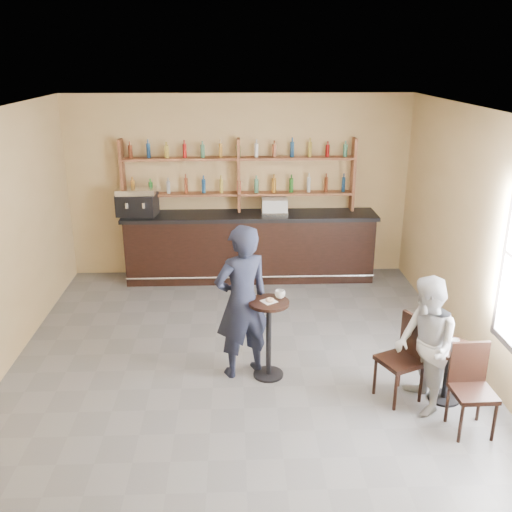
{
  "coord_description": "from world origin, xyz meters",
  "views": [
    {
      "loc": [
        -0.08,
        -6.42,
        3.82
      ],
      "look_at": [
        0.2,
        0.8,
        1.25
      ],
      "focal_mm": 40.0,
      "sensor_mm": 36.0,
      "label": 1
    }
  ],
  "objects_px": {
    "cafe_table": "(447,373)",
    "espresso_machine": "(137,202)",
    "bar_counter": "(250,246)",
    "pedestal_table": "(269,339)",
    "pastry_case": "(274,206)",
    "patron_second": "(425,346)",
    "man_main": "(242,302)",
    "chair_west": "(400,360)",
    "chair_south": "(473,392)"
  },
  "relations": [
    {
      "from": "cafe_table",
      "to": "espresso_machine",
      "type": "bearing_deg",
      "value": 136.18
    },
    {
      "from": "bar_counter",
      "to": "pedestal_table",
      "type": "bearing_deg",
      "value": -87.71
    },
    {
      "from": "bar_counter",
      "to": "pastry_case",
      "type": "bearing_deg",
      "value": 0.0
    },
    {
      "from": "pastry_case",
      "to": "patron_second",
      "type": "distance_m",
      "value": 4.33
    },
    {
      "from": "man_main",
      "to": "chair_west",
      "type": "bearing_deg",
      "value": 135.84
    },
    {
      "from": "cafe_table",
      "to": "chair_south",
      "type": "distance_m",
      "value": 0.62
    },
    {
      "from": "pastry_case",
      "to": "man_main",
      "type": "xyz_separation_m",
      "value": [
        -0.62,
        -3.24,
        -0.35
      ]
    },
    {
      "from": "chair_south",
      "to": "patron_second",
      "type": "relative_size",
      "value": 0.61
    },
    {
      "from": "espresso_machine",
      "to": "chair_south",
      "type": "bearing_deg",
      "value": -39.89
    },
    {
      "from": "man_main",
      "to": "chair_south",
      "type": "xyz_separation_m",
      "value": [
        2.4,
        -1.29,
        -0.49
      ]
    },
    {
      "from": "pastry_case",
      "to": "cafe_table",
      "type": "height_order",
      "value": "pastry_case"
    },
    {
      "from": "espresso_machine",
      "to": "man_main",
      "type": "bearing_deg",
      "value": -54.08
    },
    {
      "from": "espresso_machine",
      "to": "patron_second",
      "type": "height_order",
      "value": "espresso_machine"
    },
    {
      "from": "bar_counter",
      "to": "man_main",
      "type": "height_order",
      "value": "man_main"
    },
    {
      "from": "man_main",
      "to": "chair_west",
      "type": "height_order",
      "value": "man_main"
    },
    {
      "from": "cafe_table",
      "to": "chair_west",
      "type": "xyz_separation_m",
      "value": [
        -0.55,
        0.05,
        0.16
      ]
    },
    {
      "from": "bar_counter",
      "to": "pedestal_table",
      "type": "relative_size",
      "value": 4.34
    },
    {
      "from": "chair_west",
      "to": "patron_second",
      "type": "xyz_separation_m",
      "value": [
        0.21,
        -0.19,
        0.29
      ]
    },
    {
      "from": "pedestal_table",
      "to": "chair_south",
      "type": "xyz_separation_m",
      "value": [
        2.07,
        -1.2,
        -0.02
      ]
    },
    {
      "from": "chair_west",
      "to": "patron_second",
      "type": "height_order",
      "value": "patron_second"
    },
    {
      "from": "man_main",
      "to": "espresso_machine",
      "type": "bearing_deg",
      "value": -86.36
    },
    {
      "from": "cafe_table",
      "to": "patron_second",
      "type": "distance_m",
      "value": 0.58
    },
    {
      "from": "chair_west",
      "to": "cafe_table",
      "type": "bearing_deg",
      "value": 60.41
    },
    {
      "from": "pedestal_table",
      "to": "chair_west",
      "type": "relative_size",
      "value": 1.01
    },
    {
      "from": "espresso_machine",
      "to": "chair_west",
      "type": "bearing_deg",
      "value": -39.93
    },
    {
      "from": "pedestal_table",
      "to": "pastry_case",
      "type": "bearing_deg",
      "value": 84.99
    },
    {
      "from": "espresso_machine",
      "to": "man_main",
      "type": "relative_size",
      "value": 0.34
    },
    {
      "from": "bar_counter",
      "to": "chair_south",
      "type": "relative_size",
      "value": 4.56
    },
    {
      "from": "pedestal_table",
      "to": "man_main",
      "type": "xyz_separation_m",
      "value": [
        -0.32,
        0.09,
        0.47
      ]
    },
    {
      "from": "pedestal_table",
      "to": "patron_second",
      "type": "relative_size",
      "value": 0.64
    },
    {
      "from": "chair_west",
      "to": "chair_south",
      "type": "xyz_separation_m",
      "value": [
        0.6,
        -0.65,
        -0.02
      ]
    },
    {
      "from": "espresso_machine",
      "to": "bar_counter",
      "type": "bearing_deg",
      "value": 7.65
    },
    {
      "from": "patron_second",
      "to": "man_main",
      "type": "bearing_deg",
      "value": -115.4
    },
    {
      "from": "espresso_machine",
      "to": "cafe_table",
      "type": "xyz_separation_m",
      "value": [
        4.09,
        -3.92,
        -1.08
      ]
    },
    {
      "from": "man_main",
      "to": "patron_second",
      "type": "relative_size",
      "value": 1.24
    },
    {
      "from": "man_main",
      "to": "chair_west",
      "type": "xyz_separation_m",
      "value": [
        1.8,
        -0.64,
        -0.47
      ]
    },
    {
      "from": "pastry_case",
      "to": "patron_second",
      "type": "relative_size",
      "value": 0.29
    },
    {
      "from": "espresso_machine",
      "to": "chair_south",
      "type": "distance_m",
      "value": 6.2
    },
    {
      "from": "bar_counter",
      "to": "chair_south",
      "type": "xyz_separation_m",
      "value": [
        2.21,
        -4.52,
        -0.11
      ]
    },
    {
      "from": "pedestal_table",
      "to": "cafe_table",
      "type": "bearing_deg",
      "value": -16.48
    },
    {
      "from": "chair_west",
      "to": "pastry_case",
      "type": "bearing_deg",
      "value": 172.59
    },
    {
      "from": "cafe_table",
      "to": "patron_second",
      "type": "relative_size",
      "value": 0.44
    },
    {
      "from": "bar_counter",
      "to": "pedestal_table",
      "type": "distance_m",
      "value": 3.33
    },
    {
      "from": "bar_counter",
      "to": "pedestal_table",
      "type": "xyz_separation_m",
      "value": [
        0.13,
        -3.32,
        -0.09
      ]
    },
    {
      "from": "patron_second",
      "to": "chair_west",
      "type": "bearing_deg",
      "value": -135.88
    },
    {
      "from": "cafe_table",
      "to": "chair_south",
      "type": "bearing_deg",
      "value": -85.24
    },
    {
      "from": "pastry_case",
      "to": "man_main",
      "type": "height_order",
      "value": "man_main"
    },
    {
      "from": "bar_counter",
      "to": "cafe_table",
      "type": "distance_m",
      "value": 4.48
    },
    {
      "from": "espresso_machine",
      "to": "patron_second",
      "type": "bearing_deg",
      "value": -39.7
    },
    {
      "from": "bar_counter",
      "to": "patron_second",
      "type": "xyz_separation_m",
      "value": [
        1.82,
        -4.07,
        0.19
      ]
    }
  ]
}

